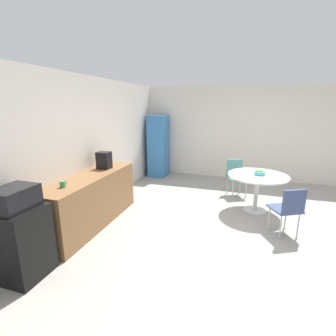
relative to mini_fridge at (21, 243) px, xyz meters
name	(u,v)px	position (x,y,z in m)	size (l,w,h in m)	color
ground_plane	(246,225)	(2.22, -2.65, -0.45)	(6.00, 6.00, 0.00)	#9E998E
wall_back	(95,145)	(2.22, 0.35, 0.85)	(6.00, 0.10, 2.60)	silver
wall_side_right	(250,133)	(5.22, -2.65, 0.85)	(0.10, 6.00, 2.60)	silver
counter_block	(91,200)	(1.45, 0.00, 0.00)	(2.19, 0.60, 0.90)	brown
mini_fridge	(21,243)	(0.00, 0.00, 0.00)	(0.54, 0.54, 0.90)	black
microwave	(14,198)	(0.00, 0.00, 0.58)	(0.48, 0.38, 0.26)	black
locker_cabinet	(158,146)	(4.77, -0.10, 0.45)	(0.60, 0.50, 1.79)	#3372B2
round_table	(257,182)	(2.86, -2.81, 0.18)	(1.14, 1.14, 0.76)	silver
chair_navy	(289,206)	(1.98, -3.26, 0.07)	(0.57, 0.57, 0.83)	silver
chair_teal	(236,173)	(3.75, -2.37, 0.07)	(0.56, 0.56, 0.83)	silver
fruit_bowl	(260,173)	(2.87, -2.83, 0.36)	(0.21, 0.21, 0.11)	teal
mug_white	(63,184)	(0.80, -0.01, 0.50)	(0.13, 0.08, 0.09)	#338C59
coffee_maker	(104,160)	(1.95, 0.00, 0.61)	(0.20, 0.24, 0.32)	black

